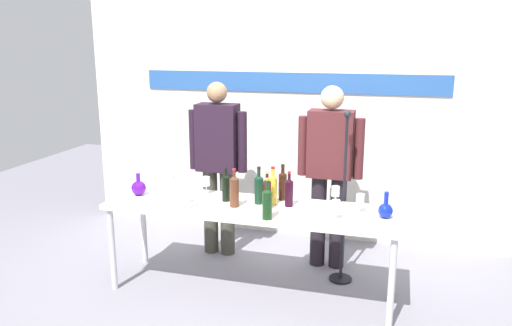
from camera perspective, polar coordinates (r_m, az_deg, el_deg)
ground_plane at (r=4.35m, az=-0.57°, el=-14.40°), size 10.00×10.00×0.00m
back_wall at (r=5.24m, az=3.88°, el=7.69°), size 4.49×0.11×3.00m
display_table at (r=4.07m, az=-0.59°, el=-5.71°), size 2.37×0.64×0.76m
decanter_blue_left at (r=4.42m, az=-13.20°, el=-2.75°), size 0.13×0.13×0.19m
decanter_blue_right at (r=3.89m, az=14.52°, el=-5.18°), size 0.11×0.11×0.20m
presenter_left at (r=4.79m, az=-4.33°, el=0.44°), size 0.58×0.22×1.68m
presenter_right at (r=4.54m, az=8.39°, el=-0.40°), size 0.59×0.22×1.67m
wine_bottle_0 at (r=3.99m, az=-2.48°, el=-3.12°), size 0.07×0.07×0.31m
wine_bottle_1 at (r=3.93m, az=1.26°, el=-3.45°), size 0.06×0.06×0.31m
wine_bottle_2 at (r=3.72m, az=1.29°, el=-4.51°), size 0.07×0.07×0.31m
wine_bottle_3 at (r=4.17m, az=3.04°, el=-2.45°), size 0.07×0.07×0.30m
wine_bottle_4 at (r=4.01m, az=3.77°, el=-3.26°), size 0.07×0.07×0.29m
wine_bottle_5 at (r=4.14m, az=-3.45°, el=-2.71°), size 0.07×0.07×0.29m
wine_bottle_6 at (r=4.05m, az=1.93°, el=-2.88°), size 0.07×0.07×0.31m
wine_bottle_7 at (r=4.07m, az=0.32°, el=-2.89°), size 0.07×0.07×0.31m
wine_glass_left_0 at (r=4.35m, az=-8.47°, el=-2.21°), size 0.06×0.06×0.15m
wine_glass_left_1 at (r=4.34m, az=-5.70°, el=-2.12°), size 0.07×0.07×0.16m
wine_glass_left_2 at (r=4.12m, az=-7.74°, el=-3.40°), size 0.06×0.06×0.13m
wine_glass_left_3 at (r=4.53m, az=-9.68°, el=-1.74°), size 0.07×0.07×0.14m
wine_glass_left_4 at (r=3.99m, az=-7.70°, el=-3.60°), size 0.06×0.06×0.16m
wine_glass_right_0 at (r=3.76m, az=9.07°, el=-4.78°), size 0.07×0.07×0.15m
wine_glass_right_1 at (r=4.11m, az=9.03°, el=-3.22°), size 0.07×0.07×0.15m
wine_glass_right_2 at (r=3.95m, az=11.77°, el=-4.15°), size 0.06×0.06×0.15m
microphone_stand at (r=4.40m, az=9.82°, el=-7.10°), size 0.20×0.20×1.50m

